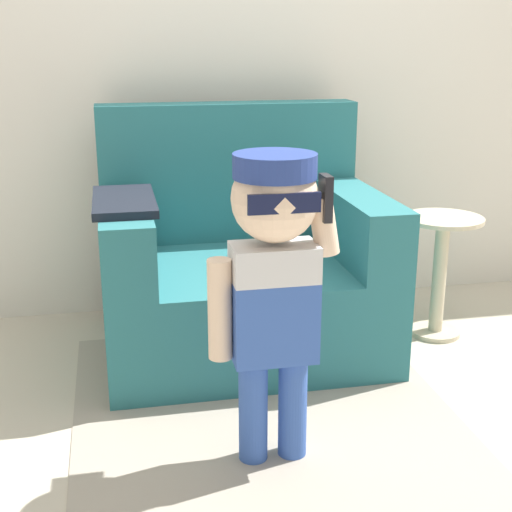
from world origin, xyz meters
The scene contains 6 objects.
ground_plane centered at (0.00, 0.00, 0.00)m, with size 10.00×10.00×0.00m, color #BCB29E.
wall_back centered at (0.00, 0.75, 1.30)m, with size 10.00×0.05×2.60m.
armchair centered at (-0.17, 0.22, 0.33)m, with size 1.13×0.86×0.98m.
person_child centered at (-0.23, -0.64, 0.63)m, with size 0.39×0.29×0.95m.
side_table centered at (0.68, 0.14, 0.32)m, with size 0.33×0.33×0.53m.
rug centered at (-0.20, -0.34, 0.00)m, with size 1.30×1.43×0.01m.
Camera 1 is at (-0.67, -2.53, 1.25)m, focal length 50.00 mm.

